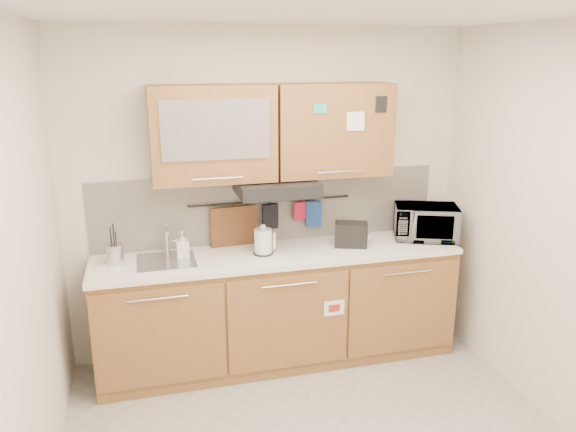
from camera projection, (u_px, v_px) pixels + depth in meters
ceiling at (335, 9)px, 2.75m from camera, size 3.20×3.20×0.00m
wall_back at (269, 195)px, 4.51m from camera, size 3.20×0.00×3.20m
wall_left at (18, 287)px, 2.72m from camera, size 0.00×3.00×3.00m
wall_right at (572, 235)px, 3.51m from camera, size 0.00×3.00×3.00m
base_cabinet at (279, 313)px, 4.47m from camera, size 2.80×0.64×0.88m
countertop at (279, 254)px, 4.33m from camera, size 2.82×0.62×0.04m
backsplash at (270, 207)px, 4.52m from camera, size 2.80×0.02×0.56m
upper_cabinets at (273, 132)px, 4.20m from camera, size 1.82×0.37×0.70m
range_hood at (277, 187)px, 4.24m from camera, size 0.60×0.46×0.10m
sink at (166, 261)px, 4.13m from camera, size 0.42×0.40×0.26m
utensil_rail at (271, 201)px, 4.47m from camera, size 1.30×0.02×0.02m
utensil_crock at (115, 254)px, 4.05m from camera, size 0.14×0.14×0.30m
kettle at (263, 242)px, 4.26m from camera, size 0.17×0.15×0.24m
toaster at (351, 234)px, 4.44m from camera, size 0.29×0.23×0.19m
microwave at (426, 222)px, 4.61m from camera, size 0.59×0.50×0.28m
soap_bottle at (182, 245)px, 4.19m from camera, size 0.09×0.09×0.20m
cutting_board at (234, 235)px, 4.45m from camera, size 0.37×0.06×0.46m
oven_mitt at (313, 214)px, 4.58m from camera, size 0.13×0.05×0.21m
dark_pouch at (270, 216)px, 4.49m from camera, size 0.13×0.05×0.20m
pot_holder at (300, 211)px, 4.54m from camera, size 0.12×0.05×0.15m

